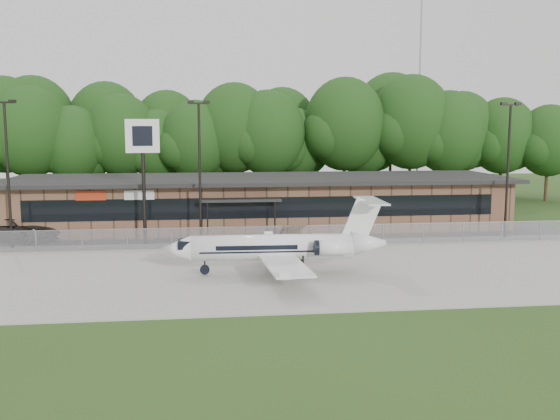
{
  "coord_description": "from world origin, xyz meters",
  "views": [
    {
      "loc": [
        -4.69,
        -27.92,
        8.39
      ],
      "look_at": [
        0.18,
        12.0,
        3.04
      ],
      "focal_mm": 40.0,
      "sensor_mm": 36.0,
      "label": 1
    }
  ],
  "objects": [
    {
      "name": "light_pole_right",
      "position": [
        18.0,
        16.5,
        5.98
      ],
      "size": [
        1.55,
        0.3,
        10.23
      ],
      "color": "black",
      "rests_on": "ground"
    },
    {
      "name": "apron",
      "position": [
        0.0,
        8.0,
        0.04
      ],
      "size": [
        64.0,
        18.0,
        0.08
      ],
      "primitive_type": "cube",
      "color": "#9E9B93",
      "rests_on": "ground"
    },
    {
      "name": "ground",
      "position": [
        0.0,
        0.0,
        0.0
      ],
      "size": [
        160.0,
        160.0,
        0.0
      ],
      "primitive_type": "plane",
      "color": "#2C491A",
      "rests_on": "ground"
    },
    {
      "name": "fence",
      "position": [
        0.0,
        15.0,
        0.78
      ],
      "size": [
        46.0,
        0.04,
        1.52
      ],
      "color": "gray",
      "rests_on": "ground"
    },
    {
      "name": "business_jet",
      "position": [
        -0.44,
        6.68,
        1.57
      ],
      "size": [
        13.0,
        11.56,
        4.38
      ],
      "rotation": [
        0.0,
        0.0,
        -0.03
      ],
      "color": "white",
      "rests_on": "ground"
    },
    {
      "name": "radio_mast",
      "position": [
        22.0,
        48.0,
        12.5
      ],
      "size": [
        0.2,
        0.2,
        25.0
      ],
      "primitive_type": "cylinder",
      "color": "gray",
      "rests_on": "ground"
    },
    {
      "name": "light_pole_mid",
      "position": [
        -5.0,
        16.5,
        5.98
      ],
      "size": [
        1.55,
        0.3,
        10.23
      ],
      "color": "black",
      "rests_on": "ground"
    },
    {
      "name": "suv",
      "position": [
        -18.45,
        19.53,
        0.9
      ],
      "size": [
        7.17,
        5.33,
        1.81
      ],
      "primitive_type": "imported",
      "rotation": [
        0.0,
        0.0,
        1.16
      ],
      "color": "#2E2F31",
      "rests_on": "ground"
    },
    {
      "name": "parking_lot",
      "position": [
        0.0,
        19.5,
        0.03
      ],
      "size": [
        50.0,
        9.0,
        0.06
      ],
      "primitive_type": "cube",
      "color": "#383835",
      "rests_on": "ground"
    },
    {
      "name": "pole_sign",
      "position": [
        -8.95,
        16.79,
        6.85
      ],
      "size": [
        2.36,
        0.53,
        8.95
      ],
      "rotation": [
        0.0,
        0.0,
        0.11
      ],
      "color": "black",
      "rests_on": "ground"
    },
    {
      "name": "treeline",
      "position": [
        0.0,
        42.0,
        7.5
      ],
      "size": [
        72.0,
        12.0,
        15.0
      ],
      "primitive_type": null,
      "color": "#193410",
      "rests_on": "ground"
    },
    {
      "name": "terminal",
      "position": [
        -0.0,
        23.94,
        2.18
      ],
      "size": [
        41.0,
        11.65,
        4.3
      ],
      "color": "brown",
      "rests_on": "ground"
    },
    {
      "name": "light_pole_left",
      "position": [
        -18.0,
        16.5,
        5.98
      ],
      "size": [
        1.55,
        0.3,
        10.23
      ],
      "color": "black",
      "rests_on": "ground"
    }
  ]
}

